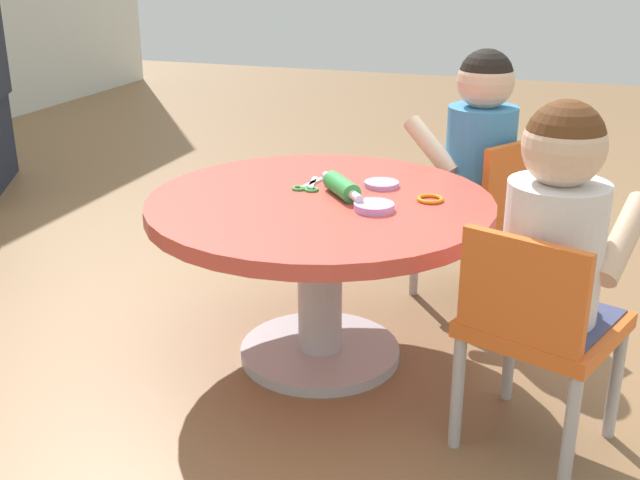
# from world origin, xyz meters

# --- Properties ---
(ground_plane) EXTENTS (10.00, 10.00, 0.00)m
(ground_plane) POSITION_xyz_m (0.00, 0.00, 0.00)
(ground_plane) COLOR olive
(craft_table) EXTENTS (0.90, 0.90, 0.46)m
(craft_table) POSITION_xyz_m (0.00, 0.00, 0.35)
(craft_table) COLOR silver
(craft_table) RESTS_ON ground
(child_chair_left) EXTENTS (0.38, 0.38, 0.54)m
(child_chair_left) POSITION_xyz_m (-0.25, -0.58, 0.31)
(child_chair_left) COLOR #B7B7BC
(child_chair_left) RESTS_ON ground
(seated_child_left) EXTENTS (0.42, 0.37, 0.51)m
(seated_child_left) POSITION_xyz_m (-0.21, -0.59, 0.53)
(seated_child_left) COLOR #3F4772
(seated_child_left) RESTS_ON ground
(child_chair_right) EXTENTS (0.41, 0.41, 0.54)m
(child_chair_right) POSITION_xyz_m (0.52, -0.36, 0.31)
(child_chair_right) COLOR #B7B7BC
(child_chair_right) RESTS_ON ground
(seated_child_right) EXTENTS (0.41, 0.44, 0.51)m
(seated_child_right) POSITION_xyz_m (0.54, -0.33, 0.53)
(seated_child_right) COLOR #3F4772
(seated_child_right) RESTS_ON ground
(rolling_pin) EXTENTS (0.19, 0.16, 0.05)m
(rolling_pin) POSITION_xyz_m (0.04, -0.05, 0.49)
(rolling_pin) COLOR green
(rolling_pin) RESTS_ON craft_table
(craft_scissors) EXTENTS (0.13, 0.07, 0.01)m
(craft_scissors) POSITION_xyz_m (0.08, 0.06, 0.46)
(craft_scissors) COLOR silver
(craft_scissors) RESTS_ON craft_table
(playdough_blob_0) EXTENTS (0.10, 0.10, 0.02)m
(playdough_blob_0) POSITION_xyz_m (-0.05, -0.16, 0.47)
(playdough_blob_0) COLOR #CC99E5
(playdough_blob_0) RESTS_ON craft_table
(playdough_blob_1) EXTENTS (0.09, 0.09, 0.01)m
(playdough_blob_1) POSITION_xyz_m (0.15, -0.12, 0.47)
(playdough_blob_1) COLOR #CC99E5
(playdough_blob_1) RESTS_ON craft_table
(cookie_cutter_0) EXTENTS (0.05, 0.05, 0.01)m
(cookie_cutter_0) POSITION_xyz_m (0.20, 0.04, 0.47)
(cookie_cutter_0) COLOR #D83FA5
(cookie_cutter_0) RESTS_ON craft_table
(cookie_cutter_1) EXTENTS (0.07, 0.07, 0.01)m
(cookie_cutter_1) POSITION_xyz_m (0.07, -0.27, 0.47)
(cookie_cutter_1) COLOR orange
(cookie_cutter_1) RESTS_ON craft_table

